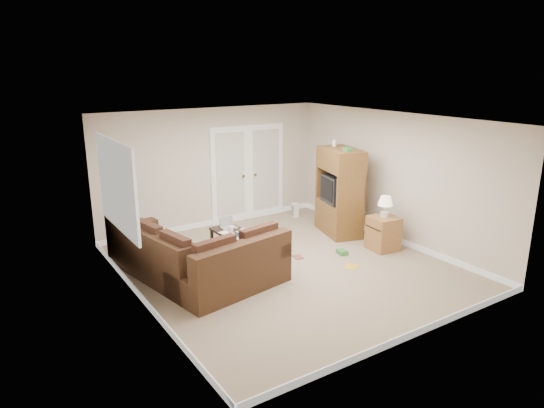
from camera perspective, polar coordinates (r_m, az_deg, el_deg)
floor at (r=8.38m, az=1.66°, el=-7.35°), size 5.50×5.50×0.00m
ceiling at (r=7.74m, az=1.81°, el=9.92°), size 5.00×5.50×0.02m
wall_left at (r=6.91m, az=-15.60°, el=-2.00°), size 0.02×5.50×2.50m
wall_right at (r=9.57m, az=14.16°, el=3.01°), size 0.02×5.50×2.50m
wall_back at (r=10.29m, az=-7.02°, el=4.24°), size 5.00×0.02×2.50m
wall_front at (r=6.02m, az=16.82°, el=-4.77°), size 5.00×0.02×2.50m
baseboards at (r=8.36m, az=1.66°, el=-7.04°), size 5.00×5.50×0.10m
french_doors at (r=10.69m, az=-2.80°, el=3.61°), size 1.80×0.05×2.13m
window_left at (r=7.77m, az=-17.77°, el=2.08°), size 0.05×1.92×1.42m
sectional_sofa at (r=7.84m, az=-9.42°, el=-6.63°), size 2.29×2.85×0.85m
coffee_table at (r=8.90m, az=-4.51°, el=-4.42°), size 0.53×1.01×0.68m
tv_armoire at (r=9.85m, az=7.93°, el=1.50°), size 0.87×1.21×1.88m
side_cabinet at (r=9.24m, az=12.99°, el=-3.05°), size 0.53×0.53×1.03m
space_heater at (r=11.02m, az=2.75°, el=-0.71°), size 0.14×0.12×0.32m
floor_magazine at (r=8.47m, az=9.30°, el=-7.28°), size 0.34×0.32×0.01m
floor_greenbox at (r=8.97m, az=8.25°, el=-5.62°), size 0.19×0.23×0.08m
floor_book at (r=8.73m, az=2.62°, el=-6.31°), size 0.18×0.23×0.02m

